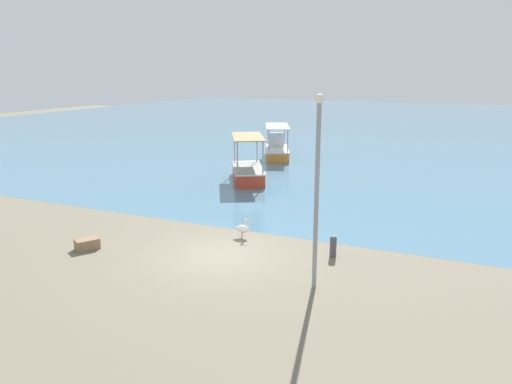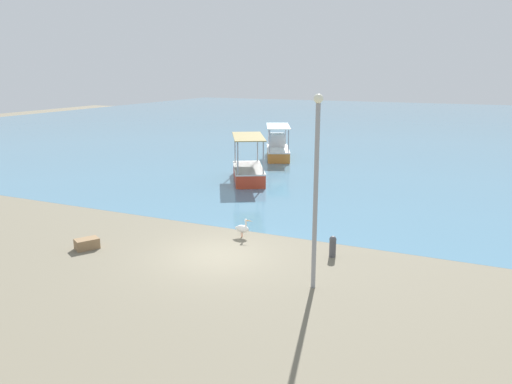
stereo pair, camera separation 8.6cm
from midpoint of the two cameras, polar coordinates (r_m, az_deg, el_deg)
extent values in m
plane|color=#706955|center=(18.39, -4.22, -7.23)|extent=(120.00, 120.00, 0.00)
cube|color=teal|center=(63.90, 17.06, 7.27)|extent=(110.00, 90.00, 0.00)
cube|color=orange|center=(38.26, 2.58, 4.46)|extent=(3.35, 4.88, 0.78)
cube|color=silver|center=(38.20, 2.58, 4.97)|extent=(3.40, 4.93, 0.08)
cylinder|color=#99999E|center=(36.07, 3.80, 5.82)|extent=(0.08, 0.08, 1.65)
cylinder|color=#99999E|center=(36.01, 1.65, 5.83)|extent=(0.08, 0.08, 1.65)
cylinder|color=#99999E|center=(40.16, 3.45, 6.64)|extent=(0.08, 0.08, 1.65)
cylinder|color=#99999E|center=(40.11, 1.51, 6.65)|extent=(0.08, 0.08, 1.65)
cube|color=silver|center=(37.98, 2.61, 7.53)|extent=(3.36, 4.74, 0.05)
cube|color=silver|center=(39.16, 2.53, 5.97)|extent=(1.54, 1.63, 0.98)
cube|color=red|center=(30.41, -0.80, 2.08)|extent=(3.69, 4.80, 0.82)
cube|color=silver|center=(30.34, -0.80, 2.77)|extent=(3.75, 4.86, 0.08)
cylinder|color=#99999E|center=(32.13, -2.34, 5.13)|extent=(0.08, 0.08, 1.85)
cylinder|color=#99999E|center=(32.22, 0.25, 5.16)|extent=(0.08, 0.08, 1.85)
cylinder|color=#99999E|center=(28.13, -2.01, 3.89)|extent=(0.08, 0.08, 1.85)
cylinder|color=#99999E|center=(28.23, 0.93, 3.93)|extent=(0.08, 0.08, 1.85)
cube|color=olive|center=(30.03, -0.81, 6.36)|extent=(3.68, 4.68, 0.05)
cylinder|color=#E0997A|center=(20.27, -1.45, -4.84)|extent=(0.03, 0.03, 0.22)
cylinder|color=#E0997A|center=(20.19, -1.58, -4.92)|extent=(0.03, 0.03, 0.22)
ellipsoid|color=white|center=(20.14, -1.44, -4.23)|extent=(0.56, 0.28, 0.32)
ellipsoid|color=white|center=(20.24, -2.08, -4.08)|extent=(0.16, 0.12, 0.10)
cylinder|color=white|center=(20.01, -1.05, -3.67)|extent=(0.07, 0.07, 0.26)
sphere|color=white|center=(19.96, -1.05, -3.23)|extent=(0.11, 0.11, 0.11)
cone|color=#E5933F|center=(19.89, -0.62, -3.32)|extent=(0.30, 0.06, 0.06)
cylinder|color=gray|center=(14.98, 6.98, -0.80)|extent=(0.14, 0.14, 5.68)
sphere|color=#EAEACC|center=(14.53, 7.32, 10.53)|extent=(0.28, 0.28, 0.28)
cylinder|color=#47474C|center=(18.33, 8.88, -6.39)|extent=(0.24, 0.24, 0.63)
sphere|color=#4C4C51|center=(18.21, 8.92, -5.37)|extent=(0.26, 0.26, 0.26)
cube|color=olive|center=(19.97, -18.64, -5.62)|extent=(0.89, 1.00, 0.40)
camera|label=1|loc=(0.04, -89.89, 0.03)|focal=35.00mm
camera|label=2|loc=(0.04, 90.11, -0.03)|focal=35.00mm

